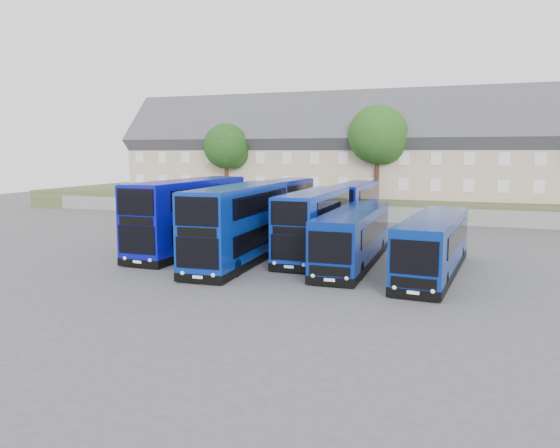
% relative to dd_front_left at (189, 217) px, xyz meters
% --- Properties ---
extents(ground, '(120.00, 120.00, 0.00)m').
position_rel_dd_front_left_xyz_m(ground, '(6.81, -3.95, -2.34)').
color(ground, '#49494E').
rests_on(ground, ground).
extents(retaining_wall, '(70.00, 0.40, 1.50)m').
position_rel_dd_front_left_xyz_m(retaining_wall, '(6.81, 20.05, -1.59)').
color(retaining_wall, slate).
rests_on(retaining_wall, ground).
extents(earth_bank, '(80.00, 20.00, 2.00)m').
position_rel_dd_front_left_xyz_m(earth_bank, '(6.81, 30.05, -1.34)').
color(earth_bank, '#3E4B2A').
rests_on(earth_bank, ground).
extents(terrace_row, '(48.00, 10.40, 11.20)m').
position_rel_dd_front_left_xyz_m(terrace_row, '(3.81, 26.05, 4.25)').
color(terrace_row, tan).
rests_on(terrace_row, earth_bank).
extents(dd_front_left, '(2.87, 12.01, 4.76)m').
position_rel_dd_front_left_xyz_m(dd_front_left, '(0.00, 0.00, 0.00)').
color(dd_front_left, '#080CA1').
rests_on(dd_front_left, ground).
extents(dd_front_mid, '(3.21, 11.72, 4.61)m').
position_rel_dd_front_left_xyz_m(dd_front_mid, '(4.76, -2.43, -0.07)').
color(dd_front_mid, navy).
rests_on(dd_front_mid, ground).
extents(dd_front_right, '(2.62, 10.49, 4.15)m').
position_rel_dd_front_left_xyz_m(dd_front_right, '(8.44, 0.91, -0.31)').
color(dd_front_right, '#0829A0').
rests_on(dd_front_right, ground).
extents(dd_rear_left, '(2.74, 10.92, 4.32)m').
position_rel_dd_front_left_xyz_m(dd_rear_left, '(3.01, 9.27, -0.22)').
color(dd_rear_left, '#07108D').
rests_on(dd_rear_left, ground).
extents(dd_rear_right, '(2.40, 10.17, 4.03)m').
position_rel_dd_front_left_xyz_m(dd_rear_right, '(8.52, 12.58, -0.36)').
color(dd_rear_right, '#081496').
rests_on(dd_rear_right, ground).
extents(coach_east_a, '(2.73, 11.90, 3.24)m').
position_rel_dd_front_left_xyz_m(coach_east_a, '(11.32, -0.63, -0.76)').
color(coach_east_a, navy).
rests_on(coach_east_a, ground).
extents(coach_east_b, '(3.28, 11.87, 3.21)m').
position_rel_dd_front_left_xyz_m(coach_east_b, '(15.99, -1.79, -0.77)').
color(coach_east_b, navy).
rests_on(coach_east_b, ground).
extents(tree_west, '(4.80, 4.80, 7.65)m').
position_rel_dd_front_left_xyz_m(tree_west, '(-7.05, 21.15, 4.71)').
color(tree_west, '#382314').
rests_on(tree_west, earth_bank).
extents(tree_mid, '(5.76, 5.76, 9.18)m').
position_rel_dd_front_left_xyz_m(tree_mid, '(8.95, 21.65, 5.72)').
color(tree_mid, '#382314').
rests_on(tree_mid, earth_bank).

